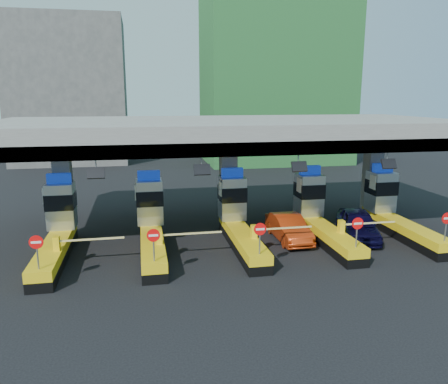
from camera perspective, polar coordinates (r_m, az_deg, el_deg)
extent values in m
plane|color=black|center=(25.75, 1.87, -6.65)|extent=(120.00, 120.00, 0.00)
cube|color=slate|center=(27.37, 0.56, 7.88)|extent=(28.00, 12.00, 1.50)
cube|color=#4C4C49|center=(21.87, 3.55, 5.68)|extent=(28.00, 0.60, 0.70)
cube|color=slate|center=(27.71, -20.17, -0.15)|extent=(1.00, 1.00, 5.50)
cube|color=slate|center=(27.86, 0.55, 0.68)|extent=(1.00, 1.00, 5.50)
cube|color=slate|center=(31.38, 18.75, 1.35)|extent=(1.00, 1.00, 5.50)
cylinder|color=slate|center=(21.37, -16.38, 3.42)|extent=(0.06, 0.06, 0.50)
cube|color=black|center=(21.23, -16.38, 2.40)|extent=(0.80, 0.38, 0.54)
cylinder|color=slate|center=(21.47, -2.97, 3.94)|extent=(0.06, 0.06, 0.50)
cube|color=black|center=(21.33, -2.88, 2.93)|extent=(0.80, 0.38, 0.54)
cylinder|color=slate|center=(22.70, 9.67, 4.24)|extent=(0.06, 0.06, 0.50)
cube|color=black|center=(22.57, 9.81, 3.29)|extent=(0.80, 0.38, 0.54)
cylinder|color=slate|center=(24.89, 20.55, 4.33)|extent=(0.06, 0.06, 0.50)
cube|color=black|center=(24.77, 20.72, 3.47)|extent=(0.80, 0.38, 0.54)
cube|color=black|center=(24.58, -21.17, -7.85)|extent=(1.20, 8.00, 0.50)
cube|color=#E5B70C|center=(24.42, -21.26, -6.74)|extent=(1.20, 8.00, 0.50)
cube|color=#9EA3A8|center=(26.65, -20.49, -1.64)|extent=(1.50, 1.50, 2.60)
cube|color=black|center=(26.56, -20.55, -1.03)|extent=(1.56, 1.56, 0.90)
cube|color=#0C2DBF|center=(26.33, -20.75, 1.70)|extent=(1.30, 0.35, 0.55)
cube|color=white|center=(26.36, -22.42, -0.38)|extent=(0.06, 0.70, 0.90)
cylinder|color=slate|center=(20.80, -23.17, -7.58)|extent=(0.07, 0.07, 1.30)
cylinder|color=red|center=(20.58, -23.33, -6.04)|extent=(0.60, 0.04, 0.60)
cube|color=white|center=(20.56, -23.35, -6.06)|extent=(0.42, 0.02, 0.10)
cube|color=#E5B70C|center=(23.05, -21.04, -6.27)|extent=(0.30, 0.35, 0.70)
cube|color=white|center=(22.77, -16.95, -5.93)|extent=(3.20, 0.08, 0.08)
cube|color=black|center=(24.15, -9.34, -7.50)|extent=(1.20, 8.00, 0.50)
cube|color=#E5B70C|center=(23.99, -9.38, -6.38)|extent=(1.20, 8.00, 0.50)
cube|color=#9EA3A8|center=(26.26, -9.68, -1.23)|extent=(1.50, 1.50, 2.60)
cube|color=black|center=(26.17, -9.71, -0.60)|extent=(1.56, 1.56, 0.90)
cube|color=#0C2DBF|center=(25.94, -9.81, 2.17)|extent=(1.30, 0.35, 0.55)
cube|color=white|center=(25.81, -11.50, 0.06)|extent=(0.06, 0.70, 0.90)
cylinder|color=slate|center=(20.29, -9.15, -7.19)|extent=(0.07, 0.07, 1.30)
cylinder|color=red|center=(20.07, -9.21, -5.61)|extent=(0.60, 0.04, 0.60)
cube|color=white|center=(20.05, -9.21, -5.63)|extent=(0.42, 0.02, 0.10)
cube|color=#E5B70C|center=(22.67, -8.45, -5.86)|extent=(0.30, 0.35, 0.70)
cube|color=white|center=(22.76, -4.29, -5.42)|extent=(3.20, 0.08, 0.08)
cube|color=black|center=(24.75, 2.39, -6.84)|extent=(1.20, 8.00, 0.50)
cube|color=#E5B70C|center=(24.59, 2.40, -5.74)|extent=(1.20, 8.00, 0.50)
cube|color=#9EA3A8|center=(26.81, 1.06, -0.77)|extent=(1.50, 1.50, 2.60)
cube|color=black|center=(26.72, 1.07, -0.15)|extent=(1.56, 1.56, 0.90)
cube|color=#0C2DBF|center=(26.49, 1.07, 2.56)|extent=(1.30, 0.35, 0.55)
cube|color=white|center=(26.22, -0.51, 0.50)|extent=(0.06, 0.70, 0.90)
cylinder|color=slate|center=(21.00, 4.69, -6.39)|extent=(0.07, 0.07, 1.30)
cylinder|color=red|center=(20.79, 4.74, -4.85)|extent=(0.60, 0.04, 0.60)
cube|color=white|center=(20.77, 4.76, -4.87)|extent=(0.42, 0.02, 0.10)
cube|color=#E5B70C|center=(23.38, 3.93, -5.19)|extent=(0.30, 0.35, 0.70)
cube|color=white|center=(23.82, 7.79, -4.69)|extent=(3.20, 0.08, 0.08)
cube|color=black|center=(26.31, 13.11, -5.99)|extent=(1.20, 8.00, 0.50)
cube|color=#E5B70C|center=(26.16, 13.16, -4.95)|extent=(1.20, 8.00, 0.50)
cube|color=#9EA3A8|center=(28.25, 11.03, -0.32)|extent=(1.50, 1.50, 2.60)
cube|color=black|center=(28.17, 11.07, 0.27)|extent=(1.56, 1.56, 0.90)
cube|color=#0C2DBF|center=(27.95, 11.16, 2.84)|extent=(1.30, 0.35, 0.55)
cube|color=white|center=(27.54, 9.77, 0.90)|extent=(0.06, 0.70, 0.90)
cylinder|color=slate|center=(22.81, 16.94, -5.37)|extent=(0.07, 0.07, 1.30)
cylinder|color=red|center=(22.62, 17.07, -3.95)|extent=(0.60, 0.04, 0.60)
cube|color=white|center=(22.60, 17.09, -3.96)|extent=(0.42, 0.02, 0.10)
cube|color=#E5B70C|center=(25.09, 15.07, -4.37)|extent=(0.30, 0.35, 0.70)
cube|color=white|center=(25.82, 18.39, -3.88)|extent=(3.20, 0.08, 0.08)
cube|color=black|center=(28.66, 22.33, -5.09)|extent=(1.20, 8.00, 0.50)
cube|color=#E5B70C|center=(28.52, 22.41, -4.13)|extent=(1.20, 8.00, 0.50)
cube|color=#9EA3A8|center=(30.45, 19.80, 0.09)|extent=(1.50, 1.50, 2.60)
cube|color=black|center=(30.38, 19.86, 0.63)|extent=(1.56, 1.56, 0.90)
cube|color=#0C2DBF|center=(30.18, 20.01, 3.02)|extent=(1.30, 0.35, 0.55)
cube|color=white|center=(29.66, 18.85, 1.23)|extent=(0.06, 0.70, 0.90)
cylinder|color=slate|center=(25.49, 26.97, -4.35)|extent=(0.07, 0.07, 1.30)
cylinder|color=red|center=(25.31, 27.14, -3.07)|extent=(0.60, 0.04, 0.60)
cube|color=white|center=(25.30, 27.17, -3.08)|extent=(0.42, 0.02, 0.10)
cube|color=#E5B70C|center=(27.61, 24.47, -3.55)|extent=(0.30, 0.35, 0.70)
cube|color=white|center=(28.56, 27.20, -3.10)|extent=(3.20, 0.08, 0.08)
cube|color=#1E5926|center=(58.67, 6.74, 17.77)|extent=(18.00, 12.00, 28.00)
cube|color=#4C4C49|center=(60.35, -19.54, 12.25)|extent=(14.00, 10.00, 18.00)
imported|color=black|center=(27.56, 17.09, -4.05)|extent=(3.32, 5.41, 1.72)
imported|color=#AE2F0D|center=(26.28, 8.44, -4.65)|extent=(1.64, 4.62, 1.52)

